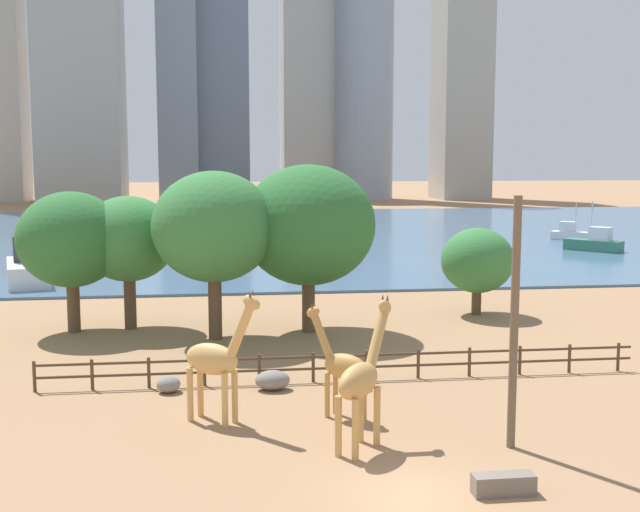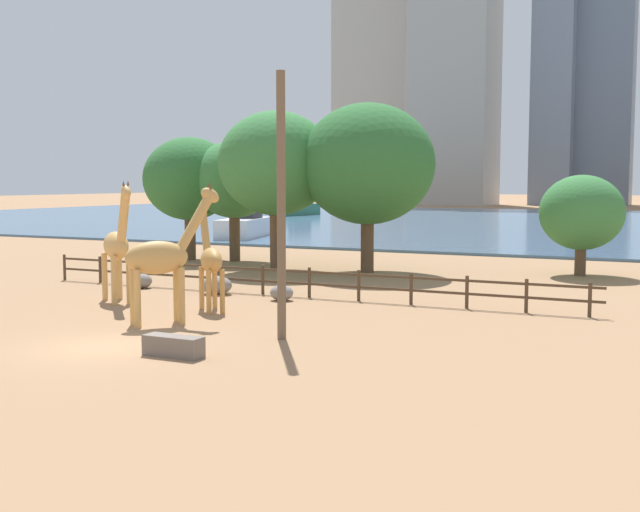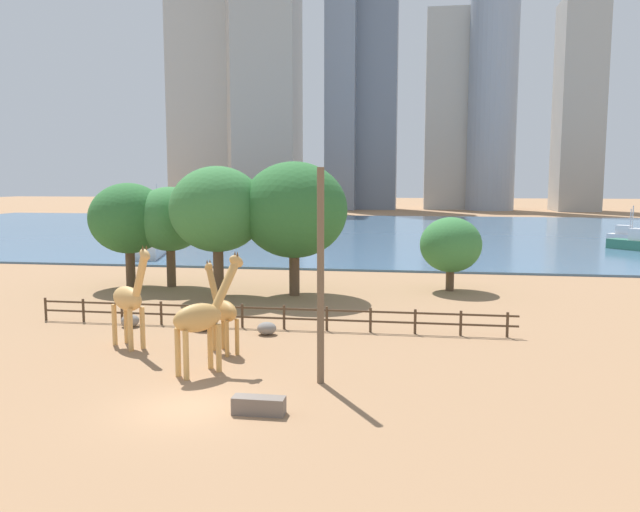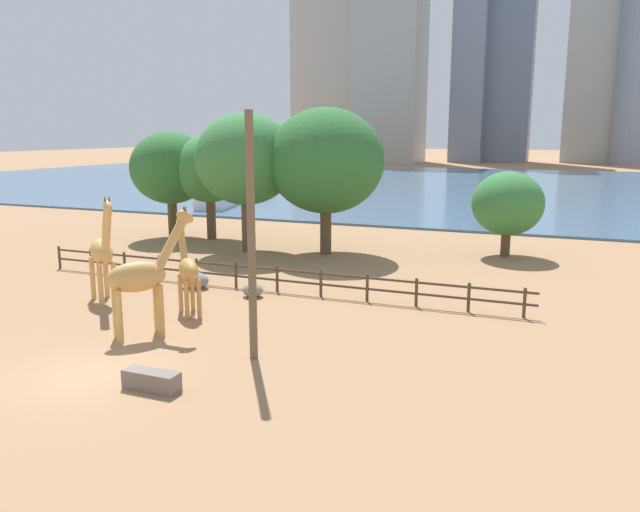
{
  "view_description": "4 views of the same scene",
  "coord_description": "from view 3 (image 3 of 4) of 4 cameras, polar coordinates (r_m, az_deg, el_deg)",
  "views": [
    {
      "loc": [
        -5.4,
        -21.35,
        9.69
      ],
      "look_at": [
        0.12,
        21.76,
        4.24
      ],
      "focal_mm": 45.0,
      "sensor_mm": 36.0,
      "label": 1
    },
    {
      "loc": [
        16.28,
        -18.66,
        5.02
      ],
      "look_at": [
        2.86,
        9.02,
        2.13
      ],
      "focal_mm": 45.0,
      "sensor_mm": 36.0,
      "label": 2
    },
    {
      "loc": [
        7.87,
        -20.05,
        7.89
      ],
      "look_at": [
        0.87,
        24.61,
        2.45
      ],
      "focal_mm": 35.0,
      "sensor_mm": 36.0,
      "label": 3
    },
    {
      "loc": [
        14.15,
        -14.68,
        7.7
      ],
      "look_at": [
        2.42,
        13.82,
        1.56
      ],
      "focal_mm": 35.0,
      "sensor_mm": 36.0,
      "label": 4
    }
  ],
  "objects": [
    {
      "name": "tree_left_small",
      "position": [
        47.76,
        -13.57,
        3.27
      ],
      "size": [
        5.31,
        5.31,
        7.48
      ],
      "color": "brown",
      "rests_on": "ground"
    },
    {
      "name": "tree_left_large",
      "position": [
        45.74,
        11.87,
        1.0
      ],
      "size": [
        4.41,
        4.41,
        5.34
      ],
      "color": "brown",
      "rests_on": "ground"
    },
    {
      "name": "boat_barge",
      "position": [
        89.08,
        26.24,
        1.65
      ],
      "size": [
        4.74,
        4.2,
        4.22
      ],
      "rotation": [
        0.0,
        0.0,
        5.62
      ],
      "color": "silver",
      "rests_on": "harbor_water"
    },
    {
      "name": "boulder_small",
      "position": [
        35.66,
        -16.97,
        -5.66
      ],
      "size": [
        0.98,
        0.91,
        0.68
      ],
      "primitive_type": "ellipsoid",
      "color": "gray",
      "rests_on": "ground"
    },
    {
      "name": "skyline_block_central",
      "position": [
        181.28,
        22.56,
        12.46
      ],
      "size": [
        10.8,
        13.61,
        54.43
      ],
      "primitive_type": "cube",
      "color": "#ADA89E",
      "rests_on": "ground"
    },
    {
      "name": "boat_sailboat",
      "position": [
        110.56,
        -14.47,
        3.27
      ],
      "size": [
        4.28,
        8.38,
        7.19
      ],
      "rotation": [
        0.0,
        0.0,
        4.53
      ],
      "color": "#337259",
      "rests_on": "harbor_water"
    },
    {
      "name": "skyline_block_wide",
      "position": [
        190.64,
        -10.9,
        18.62
      ],
      "size": [
        18.0,
        9.4,
        94.28
      ],
      "primitive_type": "cube",
      "color": "#B7B2A8",
      "rests_on": "ground"
    },
    {
      "name": "giraffe_tall",
      "position": [
        26.09,
        -10.73,
        -5.48
      ],
      "size": [
        2.63,
        3.16,
        4.95
      ],
      "rotation": [
        0.0,
        0.0,
        0.92
      ],
      "color": "tan",
      "rests_on": "ground"
    },
    {
      "name": "giraffe_young",
      "position": [
        29.17,
        -8.86,
        -4.9
      ],
      "size": [
        2.37,
        2.31,
        4.21
      ],
      "rotation": [
        0.0,
        0.0,
        2.37
      ],
      "color": "#C18C47",
      "rests_on": "ground"
    },
    {
      "name": "skyline_block_left",
      "position": [
        179.77,
        2.05,
        18.71
      ],
      "size": [
        8.2,
        11.93,
        89.7
      ],
      "primitive_type": "cube",
      "color": "gray",
      "rests_on": "ground"
    },
    {
      "name": "harbor_water",
      "position": [
        97.68,
        4.26,
        2.26
      ],
      "size": [
        180.0,
        86.0,
        0.2
      ],
      "primitive_type": "cube",
      "color": "#476B8C",
      "rests_on": "ground"
    },
    {
      "name": "boulder_near_fence",
      "position": [
        33.87,
        -10.53,
        -6.02
      ],
      "size": [
        1.45,
        1.09,
        0.82
      ],
      "primitive_type": "ellipsoid",
      "color": "gray",
      "rests_on": "ground"
    },
    {
      "name": "boat_tug",
      "position": [
        66.86,
        -15.44,
        1.03
      ],
      "size": [
        4.77,
        8.47,
        3.52
      ],
      "rotation": [
        0.0,
        0.0,
        4.96
      ],
      "color": "silver",
      "rests_on": "harbor_water"
    },
    {
      "name": "tree_center_broad",
      "position": [
        43.06,
        -9.37,
        4.21
      ],
      "size": [
        6.49,
        6.49,
        8.92
      ],
      "color": "brown",
      "rests_on": "ground"
    },
    {
      "name": "giraffe_companion",
      "position": [
        30.87,
        -17.04,
        -3.75
      ],
      "size": [
        3.03,
        2.42,
        5.04
      ],
      "rotation": [
        0.0,
        0.0,
        5.66
      ],
      "color": "tan",
      "rests_on": "ground"
    },
    {
      "name": "tree_right_tall",
      "position": [
        48.54,
        -17.09,
        3.28
      ],
      "size": [
        5.83,
        5.83,
        7.77
      ],
      "color": "brown",
      "rests_on": "ground"
    },
    {
      "name": "skyline_block_right",
      "position": [
        185.61,
        12.18,
        12.74
      ],
      "size": [
        16.3,
        13.71,
        54.79
      ],
      "primitive_type": "cube",
      "color": "#B7B2A8",
      "rests_on": "ground"
    },
    {
      "name": "skyline_tower_needle",
      "position": [
        179.42,
        5.26,
        14.69
      ],
      "size": [
        11.01,
        8.25,
        64.88
      ],
      "primitive_type": "cube",
      "color": "slate",
      "rests_on": "ground"
    },
    {
      "name": "skyline_tower_glass",
      "position": [
        180.13,
        15.59,
        16.44
      ],
      "size": [
        12.88,
        12.88,
        77.31
      ],
      "primitive_type": "cylinder",
      "color": "#939EAD",
      "rests_on": "ground"
    },
    {
      "name": "tree_right_small",
      "position": [
        42.8,
        -2.39,
        4.21
      ],
      "size": [
        7.33,
        7.33,
        9.23
      ],
      "color": "brown",
      "rests_on": "ground"
    },
    {
      "name": "utility_pole",
      "position": [
        24.05,
        0.05,
        -1.95
      ],
      "size": [
        0.28,
        0.28,
        8.42
      ],
      "primitive_type": "cylinder",
      "color": "brown",
      "rests_on": "ground"
    },
    {
      "name": "ground_plane",
      "position": [
        100.67,
        4.4,
        2.34
      ],
      "size": [
        400.0,
        400.0,
        0.0
      ],
      "primitive_type": "plane",
      "color": "#9E7551"
    },
    {
      "name": "boulder_by_pole",
      "position": [
        32.51,
        -4.89,
        -6.61
      ],
      "size": [
        1.0,
        0.88,
        0.66
      ],
      "primitive_type": "ellipsoid",
      "color": "gray",
      "rests_on": "ground"
    },
    {
      "name": "feeding_trough",
      "position": [
        21.91,
        -5.62,
        -13.44
      ],
      "size": [
        1.8,
        0.6,
        0.6
      ],
      "primitive_type": "cube",
      "color": "#72665B",
      "rests_on": "ground"
    },
    {
      "name": "skyline_tower_short",
      "position": [
        171.34,
        -4.83,
        16.03
      ],
      "size": [
        16.24,
        14.06,
        70.57
      ],
      "primitive_type": "cube",
      "color": "#ADA89E",
      "rests_on": "ground"
    },
    {
      "name": "enclosure_fence",
      "position": [
        33.79,
        -4.98,
        -5.35
      ],
      "size": [
        26.12,
        0.14,
        1.3
      ],
      "color": "#4C3826",
      "rests_on": "ground"
    },
    {
      "name": "boat_ferry",
      "position": [
        78.51,
        26.85,
        1.1
      ],
      "size": [
        5.11,
        5.5,
        4.98
      ],
      "rotation": [
        0.0,
        0.0,
        2.28
      ],
      "color": "#337259",
      "rests_on": "harbor_water"
    }
  ]
}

